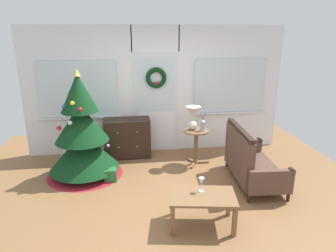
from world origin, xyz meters
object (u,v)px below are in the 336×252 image
at_px(christmas_tree, 82,138).
at_px(wine_glass, 201,182).
at_px(dresser_cabinet, 127,138).
at_px(side_table, 196,140).
at_px(flower_vase, 203,125).
at_px(settee_sofa, 249,161).
at_px(gift_box, 110,175).
at_px(coffee_table, 202,200).
at_px(table_lamp, 193,115).

xyz_separation_m(christmas_tree, wine_glass, (1.71, -1.60, -0.11)).
bearing_deg(dresser_cabinet, side_table, -22.64).
xyz_separation_m(side_table, flower_vase, (0.10, -0.06, 0.31)).
distance_m(side_table, wine_glass, 1.83).
relative_size(christmas_tree, flower_vase, 5.31).
distance_m(dresser_cabinet, settee_sofa, 2.42).
bearing_deg(dresser_cabinet, settee_sofa, -34.56).
height_order(dresser_cabinet, settee_sofa, settee_sofa).
distance_m(side_table, gift_box, 1.69).
height_order(side_table, coffee_table, side_table).
bearing_deg(table_lamp, side_table, -33.69).
bearing_deg(wine_glass, settee_sofa, 42.52).
bearing_deg(dresser_cabinet, coffee_table, -68.66).
bearing_deg(coffee_table, settee_sofa, 45.25).
height_order(table_lamp, wine_glass, table_lamp).
distance_m(dresser_cabinet, coffee_table, 2.61).
relative_size(christmas_tree, gift_box, 8.92).
bearing_deg(settee_sofa, wine_glass, -137.48).
height_order(flower_vase, wine_glass, flower_vase).
relative_size(settee_sofa, coffee_table, 1.56).
relative_size(side_table, wine_glass, 3.46).
xyz_separation_m(dresser_cabinet, gift_box, (-0.30, -1.02, -0.29)).
height_order(settee_sofa, gift_box, settee_sofa).
distance_m(settee_sofa, flower_vase, 1.08).
bearing_deg(settee_sofa, christmas_tree, 166.79).
relative_size(settee_sofa, table_lamp, 3.22).
height_order(settee_sofa, side_table, settee_sofa).
relative_size(christmas_tree, settee_sofa, 1.31).
xyz_separation_m(dresser_cabinet, wine_glass, (0.95, -2.33, 0.19)).
relative_size(dresser_cabinet, settee_sofa, 0.64).
relative_size(dresser_cabinet, table_lamp, 2.07).
height_order(christmas_tree, flower_vase, christmas_tree).
distance_m(wine_glass, gift_box, 1.87).
bearing_deg(settee_sofa, table_lamp, 131.42).
bearing_deg(wine_glass, christmas_tree, 136.83).
xyz_separation_m(dresser_cabinet, side_table, (1.28, -0.53, 0.09)).
height_order(christmas_tree, wine_glass, christmas_tree).
relative_size(flower_vase, gift_box, 1.68).
xyz_separation_m(side_table, wine_glass, (-0.33, -1.80, 0.10)).
xyz_separation_m(table_lamp, flower_vase, (0.16, -0.10, -0.17)).
bearing_deg(table_lamp, wine_glass, -98.22).
bearing_deg(coffee_table, christmas_tree, 135.04).
distance_m(christmas_tree, dresser_cabinet, 1.09).
bearing_deg(settee_sofa, side_table, 130.46).
bearing_deg(wine_glass, gift_box, 133.62).
bearing_deg(christmas_tree, side_table, 5.50).
bearing_deg(christmas_tree, coffee_table, -44.96).
relative_size(dresser_cabinet, flower_vase, 2.60).
bearing_deg(gift_box, christmas_tree, 147.69).
xyz_separation_m(flower_vase, coffee_table, (-0.43, -1.84, -0.42)).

